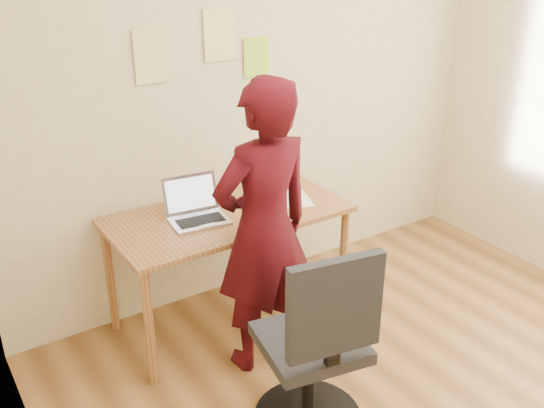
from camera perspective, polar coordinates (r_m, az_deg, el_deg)
room at (r=2.64m, az=19.54°, el=2.96°), size 3.58×3.58×2.78m
desk at (r=3.60m, az=-4.14°, el=-2.07°), size 1.40×0.70×0.74m
laptop at (r=3.49m, az=-7.16°, el=-0.62°), size 0.35×0.32×0.23m
paper_sheet at (r=3.75m, az=1.97°, el=0.52°), size 0.28×0.33×0.00m
phone at (r=3.49m, az=-0.49°, el=-1.23°), size 0.06×0.11×0.01m
wall_note_left at (r=3.51m, az=-11.22°, el=13.51°), size 0.21×0.00×0.30m
wall_note_mid at (r=3.67m, az=-4.92°, el=15.57°), size 0.21×0.00×0.30m
wall_note_right at (r=3.82m, az=-1.47°, el=13.66°), size 0.18×0.00×0.24m
office_chair at (r=2.91m, az=4.19°, el=-14.14°), size 0.54×0.55×1.04m
person at (r=3.18m, az=-0.76°, el=-2.43°), size 0.61×0.41×1.64m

